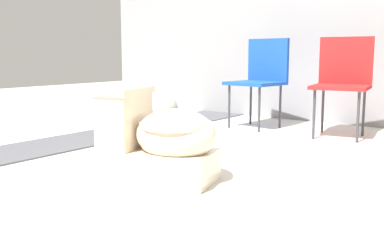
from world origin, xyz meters
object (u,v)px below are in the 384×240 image
Objects in this scene: folding_chair_middle at (343,75)px; boulder_far at (153,109)px; toilet at (160,141)px; folding_chair_left at (262,73)px; boulder_near at (152,108)px.

folding_chair_middle is 1.81× the size of boulder_far.
folding_chair_left is (-0.44, 1.99, 0.29)m from toilet.
folding_chair_left is at bearing -100.29° from folding_chair_middle.
boulder_near reaches higher than boulder_far.
folding_chair_middle reaches higher than toilet.
folding_chair_middle is (0.33, 1.97, 0.29)m from toilet.
folding_chair_left is at bearing 29.31° from boulder_far.
toilet is at bearing -47.48° from boulder_far.
boulder_far is (-0.01, 0.03, -0.02)m from boulder_near.
boulder_far is (-1.35, 1.47, -0.07)m from toilet.
toilet is 2.02m from folding_chair_middle.
folding_chair_left is 1.81× the size of boulder_far.
folding_chair_middle is at bearing 16.35° from boulder_far.
folding_chair_middle is at bearing 95.61° from folding_chair_left.
toilet is at bearing -18.69° from folding_chair_middle.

